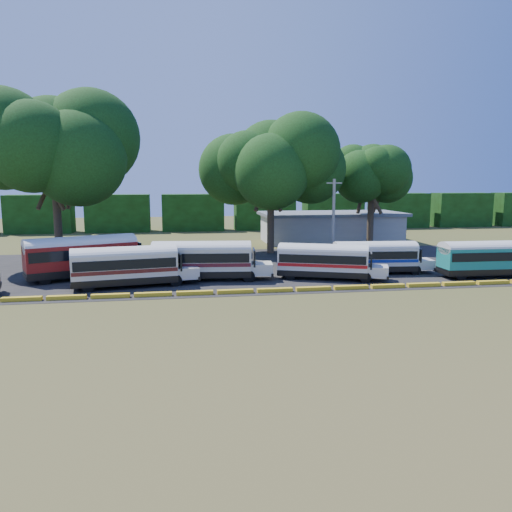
{
  "coord_description": "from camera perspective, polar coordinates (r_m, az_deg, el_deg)",
  "views": [
    {
      "loc": [
        -2.68,
        -35.03,
        8.41
      ],
      "look_at": [
        3.86,
        6.0,
        2.01
      ],
      "focal_mm": 35.0,
      "sensor_mm": 36.0,
      "label": 1
    }
  ],
  "objects": [
    {
      "name": "bus_teal",
      "position": [
        47.51,
        25.01,
        -0.05
      ],
      "size": [
        9.69,
        2.67,
        3.16
      ],
      "rotation": [
        0.0,
        0.0,
        -0.03
      ],
      "color": "black",
      "rests_on": "ground"
    },
    {
      "name": "bus_cream_east",
      "position": [
        42.04,
        -5.89,
        -0.24
      ],
      "size": [
        10.27,
        3.55,
        3.31
      ],
      "rotation": [
        0.0,
        0.0,
        -0.11
      ],
      "color": "black",
      "rests_on": "ground"
    },
    {
      "name": "tree_center",
      "position": [
        56.98,
        1.71,
        11.15
      ],
      "size": [
        11.24,
        11.24,
        14.96
      ],
      "color": "#332119",
      "rests_on": "ground"
    },
    {
      "name": "tree_east",
      "position": [
        63.59,
        13.13,
        9.52
      ],
      "size": [
        8.44,
        8.44,
        12.68
      ],
      "color": "#332119",
      "rests_on": "ground"
    },
    {
      "name": "bus_cream_west",
      "position": [
        40.38,
        -14.48,
        -0.91
      ],
      "size": [
        10.07,
        4.0,
        3.23
      ],
      "rotation": [
        0.0,
        0.0,
        0.17
      ],
      "color": "black",
      "rests_on": "ground"
    },
    {
      "name": "ground",
      "position": [
        36.13,
        -4.57,
        -4.73
      ],
      "size": [
        160.0,
        160.0,
        0.0
      ],
      "primitive_type": "plane",
      "color": "#3A4918",
      "rests_on": "ground"
    },
    {
      "name": "curb",
      "position": [
        37.07,
        -4.69,
        -4.15
      ],
      "size": [
        53.7,
        0.45,
        0.3
      ],
      "color": "gold",
      "rests_on": "ground"
    },
    {
      "name": "treeline_backdrop",
      "position": [
        83.25,
        -7.22,
        4.96
      ],
      "size": [
        130.0,
        4.0,
        6.0
      ],
      "color": "black",
      "rests_on": "ground"
    },
    {
      "name": "utility_pole",
      "position": [
        51.83,
        8.84,
        4.15
      ],
      "size": [
        1.6,
        0.3,
        8.46
      ],
      "color": "gray",
      "rests_on": "ground"
    },
    {
      "name": "bus_white_blue",
      "position": [
        46.06,
        13.67,
        0.07
      ],
      "size": [
        9.06,
        2.96,
        2.93
      ],
      "rotation": [
        0.0,
        0.0,
        -0.09
      ],
      "color": "black",
      "rests_on": "ground"
    },
    {
      "name": "asphalt_strip",
      "position": [
        47.92,
        -4.51,
        -1.37
      ],
      "size": [
        64.0,
        24.0,
        0.02
      ],
      "primitive_type": "cube",
      "color": "black",
      "rests_on": "ground"
    },
    {
      "name": "bus_red",
      "position": [
        45.08,
        -19.02,
        0.21
      ],
      "size": [
        11.27,
        6.7,
        3.64
      ],
      "rotation": [
        0.0,
        0.0,
        0.39
      ],
      "color": "black",
      "rests_on": "ground"
    },
    {
      "name": "tree_west",
      "position": [
        55.22,
        -22.18,
        11.75
      ],
      "size": [
        12.8,
        12.8,
        16.63
      ],
      "color": "#332119",
      "rests_on": "ground"
    },
    {
      "name": "bus_white_red",
      "position": [
        42.61,
        7.93,
        -0.38
      ],
      "size": [
        9.38,
        5.37,
        3.02
      ],
      "rotation": [
        0.0,
        0.0,
        -0.36
      ],
      "color": "black",
      "rests_on": "ground"
    },
    {
      "name": "terminal_building",
      "position": [
        68.54,
        8.56,
        3.32
      ],
      "size": [
        19.0,
        9.0,
        4.0
      ],
      "color": "#BDB7AD",
      "rests_on": "ground"
    }
  ]
}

